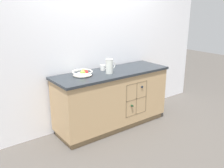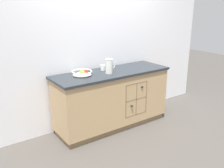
% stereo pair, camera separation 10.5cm
% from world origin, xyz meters
% --- Properties ---
extents(ground_plane, '(14.00, 14.00, 0.00)m').
position_xyz_m(ground_plane, '(0.00, 0.00, 0.00)').
color(ground_plane, '#4C4742').
extents(back_wall, '(4.40, 0.06, 2.55)m').
position_xyz_m(back_wall, '(0.00, 0.36, 1.27)').
color(back_wall, white).
rests_on(back_wall, ground_plane).
extents(kitchen_island, '(1.82, 0.63, 0.89)m').
position_xyz_m(kitchen_island, '(0.00, -0.00, 0.45)').
color(kitchen_island, olive).
rests_on(kitchen_island, ground_plane).
extents(fruit_bowl, '(0.29, 0.29, 0.08)m').
position_xyz_m(fruit_bowl, '(-0.47, 0.07, 0.93)').
color(fruit_bowl, silver).
rests_on(fruit_bowl, kitchen_island).
extents(white_pitcher, '(0.16, 0.11, 0.21)m').
position_xyz_m(white_pitcher, '(-0.09, -0.06, 1.00)').
color(white_pitcher, silver).
rests_on(white_pitcher, kitchen_island).
extents(ceramic_mug, '(0.11, 0.07, 0.08)m').
position_xyz_m(ceramic_mug, '(-0.06, 0.14, 0.93)').
color(ceramic_mug, white).
rests_on(ceramic_mug, kitchen_island).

